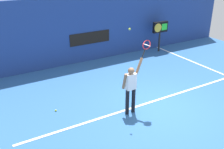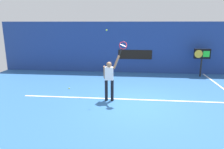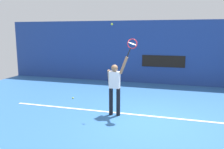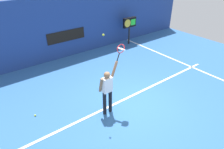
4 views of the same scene
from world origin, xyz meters
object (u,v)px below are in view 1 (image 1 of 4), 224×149
object	(u,v)px
tennis_ball	(130,29)
spare_ball	(56,110)
scoreboard_clock	(160,28)
tennis_player	(131,87)
tennis_racket	(146,46)

from	to	relation	value
tennis_ball	spare_ball	size ratio (longest dim) A/B	1.00
spare_ball	scoreboard_clock	bearing A→B (deg)	24.17
tennis_player	tennis_ball	size ratio (longest dim) A/B	28.93
tennis_player	tennis_racket	world-z (taller)	tennis_racket
scoreboard_clock	tennis_racket	bearing A→B (deg)	-134.46
tennis_player	tennis_racket	xyz separation A→B (m)	(0.55, -0.00, 1.32)
tennis_racket	tennis_ball	bearing A→B (deg)	178.17
tennis_ball	tennis_player	bearing A→B (deg)	-9.31
tennis_racket	tennis_ball	size ratio (longest dim) A/B	9.18
tennis_racket	scoreboard_clock	world-z (taller)	tennis_racket
tennis_racket	scoreboard_clock	xyz separation A→B (m)	(4.60, 4.69, -1.00)
tennis_racket	spare_ball	xyz separation A→B (m)	(-2.74, 1.39, -2.30)
tennis_racket	spare_ball	size ratio (longest dim) A/B	9.18
tennis_player	scoreboard_clock	world-z (taller)	tennis_player
tennis_ball	spare_ball	xyz separation A→B (m)	(-2.09, 1.37, -2.93)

